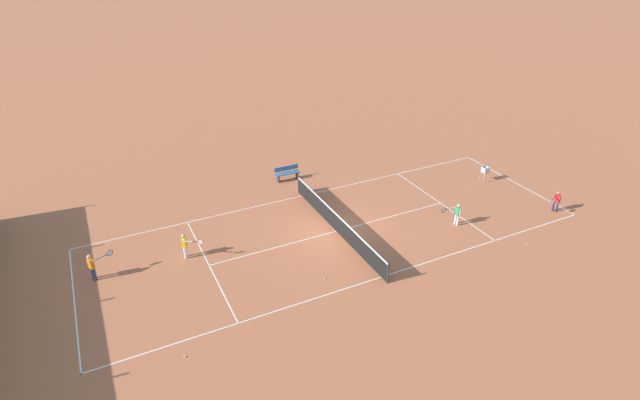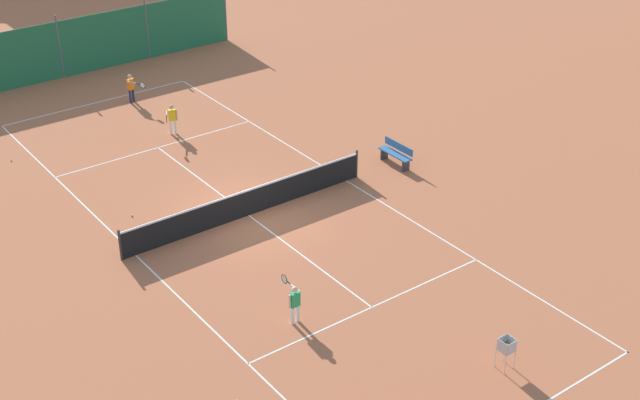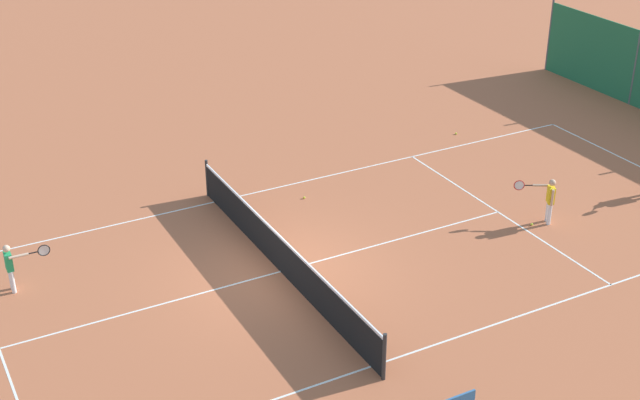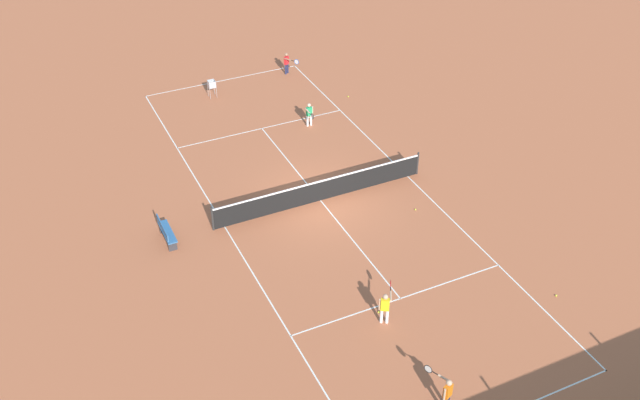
{
  "view_description": "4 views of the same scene",
  "coord_description": "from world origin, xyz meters",
  "px_view_note": "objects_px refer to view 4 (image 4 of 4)",
  "views": [
    {
      "loc": [
        -18.29,
        9.96,
        13.17
      ],
      "look_at": [
        1.63,
        0.11,
        0.98
      ],
      "focal_mm": 28.0,
      "sensor_mm": 36.0,
      "label": 1
    },
    {
      "loc": [
        -13.25,
        -21.84,
        14.75
      ],
      "look_at": [
        1.59,
        -1.82,
        0.87
      ],
      "focal_mm": 50.0,
      "sensor_mm": 36.0,
      "label": 2
    },
    {
      "loc": [
        16.19,
        -7.64,
        10.88
      ],
      "look_at": [
        -1.78,
        2.0,
        0.61
      ],
      "focal_mm": 50.0,
      "sensor_mm": 36.0,
      "label": 3
    },
    {
      "loc": [
        10.56,
        22.26,
        17.68
      ],
      "look_at": [
        0.66,
        1.36,
        1.1
      ],
      "focal_mm": 42.0,
      "sensor_mm": 36.0,
      "label": 4
    }
  ],
  "objects_px": {
    "tennis_net": "(320,190)",
    "courtside_bench": "(166,232)",
    "player_far_baseline": "(385,305)",
    "player_near_service": "(309,113)",
    "player_far_service": "(446,392)",
    "tennis_ball_alley_right": "(415,210)",
    "tennis_ball_far_corner": "(379,312)",
    "tennis_ball_mid_court": "(556,296)",
    "ball_hopper": "(211,85)",
    "player_near_baseline": "(287,62)",
    "tennis_ball_near_corner": "(348,97)"
  },
  "relations": [
    {
      "from": "tennis_net",
      "to": "courtside_bench",
      "type": "bearing_deg",
      "value": -0.59
    },
    {
      "from": "player_near_service",
      "to": "player_far_service",
      "type": "height_order",
      "value": "player_far_service"
    },
    {
      "from": "player_near_service",
      "to": "tennis_ball_far_corner",
      "type": "xyz_separation_m",
      "value": [
        3.11,
        12.33,
        -0.65
      ]
    },
    {
      "from": "tennis_net",
      "to": "tennis_ball_far_corner",
      "type": "relative_size",
      "value": 139.09
    },
    {
      "from": "player_far_baseline",
      "to": "ball_hopper",
      "type": "relative_size",
      "value": 1.38
    },
    {
      "from": "player_near_baseline",
      "to": "player_far_baseline",
      "type": "height_order",
      "value": "player_far_baseline"
    },
    {
      "from": "tennis_ball_far_corner",
      "to": "player_far_baseline",
      "type": "bearing_deg",
      "value": 85.53
    },
    {
      "from": "player_near_baseline",
      "to": "courtside_bench",
      "type": "relative_size",
      "value": 0.78
    },
    {
      "from": "player_near_service",
      "to": "tennis_ball_mid_court",
      "type": "distance_m",
      "value": 14.52
    },
    {
      "from": "player_near_service",
      "to": "courtside_bench",
      "type": "distance_m",
      "value": 10.12
    },
    {
      "from": "tennis_net",
      "to": "player_near_baseline",
      "type": "relative_size",
      "value": 7.84
    },
    {
      "from": "player_far_baseline",
      "to": "tennis_ball_near_corner",
      "type": "distance_m",
      "value": 15.82
    },
    {
      "from": "player_far_baseline",
      "to": "courtside_bench",
      "type": "xyz_separation_m",
      "value": [
        5.3,
        -7.18,
        -0.27
      ]
    },
    {
      "from": "player_near_baseline",
      "to": "tennis_ball_near_corner",
      "type": "distance_m",
      "value": 4.16
    },
    {
      "from": "tennis_net",
      "to": "player_near_service",
      "type": "height_order",
      "value": "player_near_service"
    },
    {
      "from": "tennis_net",
      "to": "player_near_baseline",
      "type": "bearing_deg",
      "value": -106.75
    },
    {
      "from": "player_far_service",
      "to": "tennis_ball_alley_right",
      "type": "xyz_separation_m",
      "value": [
        -4.35,
        -8.75,
        -0.7
      ]
    },
    {
      "from": "tennis_net",
      "to": "player_far_service",
      "type": "relative_size",
      "value": 7.33
    },
    {
      "from": "tennis_net",
      "to": "ball_hopper",
      "type": "height_order",
      "value": "tennis_net"
    },
    {
      "from": "tennis_net",
      "to": "ball_hopper",
      "type": "bearing_deg",
      "value": -84.11
    },
    {
      "from": "player_near_baseline",
      "to": "player_far_service",
      "type": "relative_size",
      "value": 0.94
    },
    {
      "from": "player_far_baseline",
      "to": "courtside_bench",
      "type": "height_order",
      "value": "player_far_baseline"
    },
    {
      "from": "tennis_ball_near_corner",
      "to": "ball_hopper",
      "type": "relative_size",
      "value": 0.07
    },
    {
      "from": "tennis_net",
      "to": "tennis_ball_near_corner",
      "type": "distance_m",
      "value": 9.03
    },
    {
      "from": "player_near_service",
      "to": "tennis_ball_far_corner",
      "type": "relative_size",
      "value": 17.78
    },
    {
      "from": "player_near_service",
      "to": "tennis_net",
      "type": "bearing_deg",
      "value": 69.5
    },
    {
      "from": "tennis_ball_far_corner",
      "to": "tennis_ball_mid_court",
      "type": "height_order",
      "value": "same"
    },
    {
      "from": "player_near_baseline",
      "to": "tennis_ball_far_corner",
      "type": "xyz_separation_m",
      "value": [
        4.37,
        17.87,
        -0.65
      ]
    },
    {
      "from": "tennis_ball_far_corner",
      "to": "courtside_bench",
      "type": "height_order",
      "value": "courtside_bench"
    },
    {
      "from": "tennis_ball_alley_right",
      "to": "ball_hopper",
      "type": "relative_size",
      "value": 0.07
    },
    {
      "from": "tennis_ball_mid_court",
      "to": "tennis_ball_alley_right",
      "type": "relative_size",
      "value": 1.0
    },
    {
      "from": "player_near_baseline",
      "to": "tennis_ball_mid_court",
      "type": "xyz_separation_m",
      "value": [
        -1.54,
        19.78,
        -0.65
      ]
    },
    {
      "from": "courtside_bench",
      "to": "tennis_ball_mid_court",
      "type": "bearing_deg",
      "value": 142.39
    },
    {
      "from": "tennis_ball_far_corner",
      "to": "tennis_ball_near_corner",
      "type": "xyz_separation_m",
      "value": [
        -6.09,
        -14.14,
        0.0
      ]
    },
    {
      "from": "player_far_baseline",
      "to": "tennis_ball_far_corner",
      "type": "bearing_deg",
      "value": -94.47
    },
    {
      "from": "player_near_baseline",
      "to": "tennis_ball_far_corner",
      "type": "height_order",
      "value": "player_near_baseline"
    },
    {
      "from": "player_far_baseline",
      "to": "tennis_ball_alley_right",
      "type": "bearing_deg",
      "value": -130.54
    },
    {
      "from": "tennis_ball_near_corner",
      "to": "courtside_bench",
      "type": "relative_size",
      "value": 0.04
    },
    {
      "from": "tennis_ball_mid_court",
      "to": "ball_hopper",
      "type": "xyz_separation_m",
      "value": [
        5.98,
        -19.0,
        0.62
      ]
    },
    {
      "from": "player_near_baseline",
      "to": "ball_hopper",
      "type": "xyz_separation_m",
      "value": [
        4.44,
        0.78,
        -0.03
      ]
    },
    {
      "from": "tennis_ball_near_corner",
      "to": "ball_hopper",
      "type": "height_order",
      "value": "ball_hopper"
    },
    {
      "from": "tennis_ball_mid_court",
      "to": "courtside_bench",
      "type": "distance_m",
      "value": 14.2
    },
    {
      "from": "tennis_ball_mid_court",
      "to": "courtside_bench",
      "type": "xyz_separation_m",
      "value": [
        11.25,
        -8.67,
        0.42
      ]
    },
    {
      "from": "player_near_service",
      "to": "ball_hopper",
      "type": "relative_size",
      "value": 1.32
    },
    {
      "from": "player_near_baseline",
      "to": "player_far_service",
      "type": "distance_m",
      "value": 22.63
    },
    {
      "from": "player_far_service",
      "to": "tennis_ball_alley_right",
      "type": "distance_m",
      "value": 9.79
    },
    {
      "from": "tennis_ball_far_corner",
      "to": "player_near_service",
      "type": "bearing_deg",
      "value": -104.18
    },
    {
      "from": "tennis_net",
      "to": "player_near_baseline",
      "type": "xyz_separation_m",
      "value": [
        -3.37,
        -11.18,
        0.19
      ]
    },
    {
      "from": "player_far_baseline",
      "to": "player_near_service",
      "type": "bearing_deg",
      "value": -103.87
    },
    {
      "from": "player_far_baseline",
      "to": "courtside_bench",
      "type": "distance_m",
      "value": 8.93
    }
  ]
}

